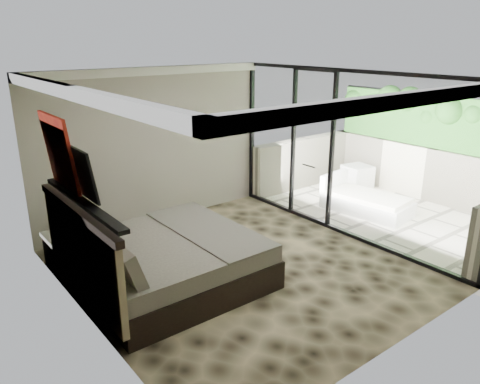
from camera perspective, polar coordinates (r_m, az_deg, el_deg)
floor at (r=7.05m, az=-0.02°, el=-9.33°), size 5.00×5.00×0.00m
ceiling at (r=6.26m, az=-0.03°, el=13.91°), size 4.50×5.00×0.02m
back_wall at (r=8.55m, az=-10.40°, el=5.40°), size 4.50×0.02×2.80m
left_wall at (r=5.50m, az=-18.76°, el=-2.59°), size 0.02×5.00×2.80m
glass_wall at (r=8.05m, az=12.73°, el=4.44°), size 0.08×5.00×2.80m
terrace_slab at (r=9.64m, az=17.84°, el=-2.80°), size 3.00×5.00×0.12m
parapet_far at (r=10.56m, az=22.35°, el=2.01°), size 0.30×5.00×1.10m
foliage_hedge at (r=10.33m, az=23.09°, el=7.86°), size 0.36×4.60×1.10m
picture_ledge at (r=5.58m, az=-18.64°, el=-1.21°), size 0.12×2.20×0.05m
bed at (r=6.54m, az=-9.50°, el=-8.18°), size 2.38×2.30×1.32m
nightstand at (r=7.48m, az=-20.34°, el=-6.38°), size 0.64×0.64×0.58m
table_lamp at (r=7.22m, az=-20.41°, el=-1.90°), size 0.34×0.34×0.62m
abstract_canvas at (r=6.00m, az=-21.21°, el=4.58°), size 0.13×0.90×0.90m
framed_print at (r=5.44m, az=-18.39°, el=1.95°), size 0.11×0.50×0.60m
ottoman at (r=10.85m, az=14.09°, el=1.74°), size 0.62×0.62×0.55m
lounger at (r=9.51m, az=14.91°, el=-1.14°), size 1.04×1.76×0.65m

